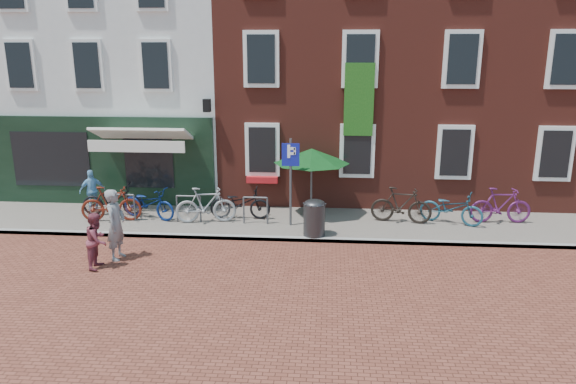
# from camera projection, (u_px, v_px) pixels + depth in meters

# --- Properties ---
(ground) EXTENTS (80.00, 80.00, 0.00)m
(ground) POSITION_uv_depth(u_px,v_px,m) (232.00, 240.00, 14.68)
(ground) COLOR brown
(sidewalk) EXTENTS (24.00, 3.00, 0.10)m
(sidewalk) POSITION_uv_depth(u_px,v_px,m) (274.00, 222.00, 16.04)
(sidewalk) COLOR slate
(sidewalk) RESTS_ON ground
(building_stucco) EXTENTS (8.00, 8.00, 9.00)m
(building_stucco) POSITION_uv_depth(u_px,v_px,m) (134.00, 65.00, 20.66)
(building_stucco) COLOR silver
(building_stucco) RESTS_ON ground
(building_brick_mid) EXTENTS (6.00, 8.00, 10.00)m
(building_brick_mid) POSITION_uv_depth(u_px,v_px,m) (315.00, 52.00, 19.99)
(building_brick_mid) COLOR maroon
(building_brick_mid) RESTS_ON ground
(building_brick_right) EXTENTS (6.00, 8.00, 10.00)m
(building_brick_right) POSITION_uv_depth(u_px,v_px,m) (478.00, 52.00, 19.53)
(building_brick_right) COLOR maroon
(building_brick_right) RESTS_ON ground
(litter_bin) EXTENTS (0.60, 0.60, 1.10)m
(litter_bin) POSITION_uv_depth(u_px,v_px,m) (314.00, 216.00, 14.63)
(litter_bin) COLOR #303032
(litter_bin) RESTS_ON sidewalk
(parking_sign) EXTENTS (0.50, 0.07, 2.56)m
(parking_sign) POSITION_uv_depth(u_px,v_px,m) (291.00, 169.00, 15.20)
(parking_sign) COLOR #4C4C4F
(parking_sign) RESTS_ON sidewalk
(parasol) EXTENTS (2.32, 2.32, 2.18)m
(parasol) POSITION_uv_depth(u_px,v_px,m) (312.00, 153.00, 16.20)
(parasol) COLOR #4C4C4F
(parasol) RESTS_ON sidewalk
(woman) EXTENTS (0.46, 0.67, 1.79)m
(woman) POSITION_uv_depth(u_px,v_px,m) (116.00, 224.00, 13.18)
(woman) COLOR gray
(woman) RESTS_ON ground
(boy) EXTENTS (0.53, 0.68, 1.36)m
(boy) POSITION_uv_depth(u_px,v_px,m) (97.00, 240.00, 12.69)
(boy) COLOR brown
(boy) RESTS_ON ground
(cafe_person) EXTENTS (0.83, 0.71, 1.34)m
(cafe_person) POSITION_uv_depth(u_px,v_px,m) (92.00, 191.00, 16.86)
(cafe_person) COLOR #78B9E4
(cafe_person) RESTS_ON sidewalk
(bicycle_0) EXTENTS (1.90, 0.87, 0.97)m
(bicycle_0) POSITION_uv_depth(u_px,v_px,m) (113.00, 200.00, 16.51)
(bicycle_0) COLOR black
(bicycle_0) RESTS_ON sidewalk
(bicycle_1) EXTENTS (1.84, 0.76, 1.07)m
(bicycle_1) POSITION_uv_depth(u_px,v_px,m) (111.00, 204.00, 15.87)
(bicycle_1) COLOR #5F1C10
(bicycle_1) RESTS_ON sidewalk
(bicycle_2) EXTENTS (1.95, 1.21, 0.97)m
(bicycle_2) POSITION_uv_depth(u_px,v_px,m) (149.00, 203.00, 16.14)
(bicycle_2) COLOR navy
(bicycle_2) RESTS_ON sidewalk
(bicycle_3) EXTENTS (1.85, 0.83, 1.07)m
(bicycle_3) POSITION_uv_depth(u_px,v_px,m) (206.00, 205.00, 15.75)
(bicycle_3) COLOR gray
(bicycle_3) RESTS_ON sidewalk
(bicycle_4) EXTENTS (1.85, 0.66, 0.97)m
(bicycle_4) POSITION_uv_depth(u_px,v_px,m) (240.00, 203.00, 16.14)
(bicycle_4) COLOR black
(bicycle_4) RESTS_ON sidewalk
(bicycle_5) EXTENTS (1.84, 0.80, 1.07)m
(bicycle_5) POSITION_uv_depth(u_px,v_px,m) (401.00, 205.00, 15.75)
(bicycle_5) COLOR black
(bicycle_5) RESTS_ON sidewalk
(bicycle_6) EXTENTS (1.94, 1.31, 0.97)m
(bicycle_6) POSITION_uv_depth(u_px,v_px,m) (451.00, 208.00, 15.67)
(bicycle_6) COLOR navy
(bicycle_6) RESTS_ON sidewalk
(bicycle_7) EXTENTS (1.80, 0.58, 1.07)m
(bicycle_7) POSITION_uv_depth(u_px,v_px,m) (501.00, 205.00, 15.71)
(bicycle_7) COLOR #55194E
(bicycle_7) RESTS_ON sidewalk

